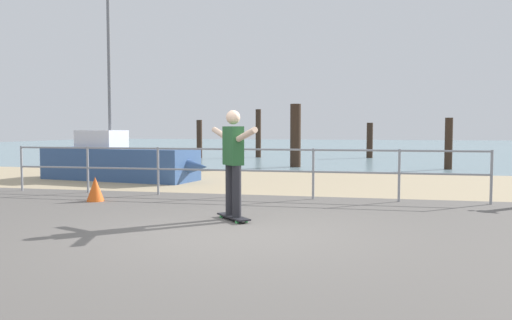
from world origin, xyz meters
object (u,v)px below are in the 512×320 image
object	(u,v)px
skateboard	(233,217)
skateboarder	(233,156)
traffic_cone	(95,190)
sailboat	(124,162)

from	to	relation	value
skateboard	skateboarder	bearing A→B (deg)	-75.96
skateboard	traffic_cone	size ratio (longest dim) A/B	1.47
traffic_cone	sailboat	bearing A→B (deg)	109.19
sailboat	skateboard	xyz separation A→B (m)	(4.60, -5.49, -0.46)
skateboard	traffic_cone	distance (m)	3.52
sailboat	skateboarder	world-z (taller)	sailboat
sailboat	skateboarder	bearing A→B (deg)	-49.99
sailboat	traffic_cone	distance (m)	4.28
skateboarder	traffic_cone	xyz separation A→B (m)	(-3.20, 1.45, -0.77)
skateboard	skateboarder	xyz separation A→B (m)	(0.00, -0.00, 0.95)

